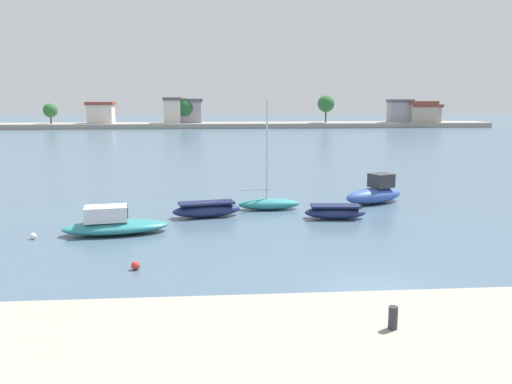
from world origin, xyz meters
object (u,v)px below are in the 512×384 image
moored_boat_4 (375,193)px  moored_boat_0 (114,224)px  mooring_bollard (393,318)px  moored_boat_3 (335,212)px  moored_boat_1 (207,210)px  mooring_buoy_0 (33,236)px  mooring_buoy_1 (136,265)px  moored_boat_2 (269,203)px

moored_boat_4 → moored_boat_0: bearing=177.4°
mooring_bollard → moored_boat_3: mooring_bollard is taller
moored_boat_1 → moored_boat_4: moored_boat_4 is taller
mooring_bollard → moored_boat_1: mooring_bollard is taller
moored_boat_3 → mooring_buoy_0: size_ratio=11.17×
moored_boat_1 → mooring_buoy_0: (-8.80, -4.48, -0.28)m
mooring_bollard → mooring_buoy_0: 20.84m
mooring_buoy_0 → mooring_buoy_1: 7.98m
moored_boat_4 → mooring_buoy_0: bearing=175.3°
mooring_bollard → moored_boat_3: 19.59m
moored_boat_1 → moored_boat_4: bearing=4.3°
mooring_bollard → moored_boat_0: bearing=119.5°
moored_boat_4 → mooring_buoy_0: 21.66m
moored_boat_2 → moored_boat_3: size_ratio=1.88×
moored_boat_2 → moored_boat_4: 7.58m
moored_boat_3 → mooring_bollard: bearing=-94.0°
mooring_buoy_0 → mooring_bollard: bearing=-49.9°
moored_boat_2 → moored_boat_1: bearing=-156.8°
moored_boat_3 → moored_boat_1: bearing=177.0°
moored_boat_2 → moored_boat_3: (3.67, -2.91, -0.02)m
moored_boat_1 → moored_boat_2: bearing=12.9°
moored_boat_4 → mooring_buoy_1: 19.42m
mooring_buoy_1 → mooring_buoy_0: bearing=137.8°
mooring_bollard → mooring_buoy_1: (-7.46, 10.50, -1.92)m
moored_boat_1 → mooring_buoy_0: size_ratio=12.96×
mooring_bollard → moored_boat_1: (-4.57, 20.35, -1.67)m
moored_boat_2 → mooring_buoy_1: bearing=-122.0°
moored_boat_0 → mooring_buoy_1: moored_boat_0 is taller
moored_boat_1 → moored_boat_2: (3.98, 1.83, -0.03)m
mooring_bollard → mooring_buoy_0: bearing=130.1°
mooring_bollard → moored_boat_4: (6.83, 23.65, -1.40)m
moored_boat_4 → mooring_buoy_1: (-14.29, -13.14, -0.53)m
moored_boat_0 → mooring_buoy_0: size_ratio=17.32×
mooring_bollard → moored_boat_1: 20.93m
mooring_buoy_0 → moored_boat_4: bearing=21.1°
moored_boat_1 → mooring_buoy_1: size_ratio=11.60×
moored_boat_3 → moored_boat_2: bearing=146.6°
moored_boat_0 → moored_boat_3: bearing=2.3°
moored_boat_3 → moored_boat_4: bearing=54.4°
moored_boat_1 → mooring_buoy_0: bearing=-164.8°
moored_boat_3 → mooring_buoy_1: size_ratio=10.00×
moored_boat_0 → moored_boat_4: size_ratio=1.19×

